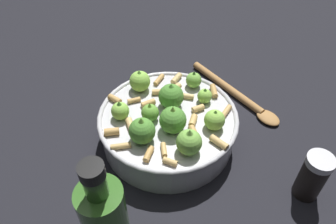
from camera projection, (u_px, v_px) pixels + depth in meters
ground_plane at (168, 138)px, 0.63m from camera, size 2.40×2.40×0.00m
cooking_pan at (168, 124)px, 0.60m from camera, size 0.26×0.26×0.12m
pepper_shaker at (313, 176)px, 0.52m from camera, size 0.04×0.04×0.09m
wooden_spoon at (238, 95)px, 0.71m from camera, size 0.24×0.12×0.02m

